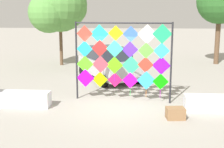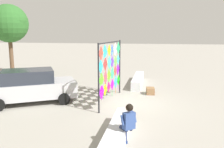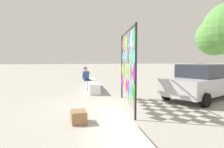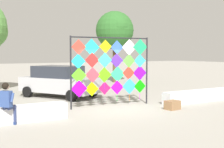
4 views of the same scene
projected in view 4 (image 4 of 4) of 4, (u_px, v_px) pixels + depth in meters
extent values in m
plane|color=#9E998E|center=(117.00, 110.00, 12.61)|extent=(120.00, 120.00, 0.00)
cube|color=silver|center=(7.00, 115.00, 10.07)|extent=(4.08, 0.57, 0.57)
cube|color=silver|center=(198.00, 96.00, 14.62)|extent=(4.08, 0.57, 0.57)
cylinder|color=#232328|center=(71.00, 73.00, 12.49)|extent=(0.07, 0.07, 3.06)
cylinder|color=#232328|center=(147.00, 71.00, 14.04)|extent=(0.07, 0.07, 3.06)
cylinder|color=#232328|center=(111.00, 38.00, 13.17)|extent=(3.64, 0.42, 0.06)
cube|color=#AC0AE8|center=(79.00, 89.00, 12.67)|extent=(0.73, 0.08, 0.73)
cube|color=#ACDA07|center=(92.00, 89.00, 12.95)|extent=(0.62, 0.07, 0.62)
cube|color=#CF175D|center=(105.00, 88.00, 13.21)|extent=(0.58, 0.07, 0.58)
cube|color=#E80DC0|center=(117.00, 87.00, 13.45)|extent=(0.63, 0.07, 0.63)
cylinder|color=#16E53C|center=(117.00, 98.00, 13.49)|extent=(0.02, 0.02, 0.30)
cube|color=#30A1E8|center=(130.00, 86.00, 13.69)|extent=(0.72, 0.08, 0.72)
cylinder|color=orange|center=(129.00, 97.00, 13.74)|extent=(0.02, 0.02, 0.30)
cube|color=#0DE808|center=(140.00, 86.00, 13.92)|extent=(0.61, 0.07, 0.61)
cylinder|color=#E016E5|center=(140.00, 96.00, 13.96)|extent=(0.02, 0.02, 0.32)
cube|color=#55F321|center=(79.00, 76.00, 12.64)|extent=(0.67, 0.08, 0.67)
cube|color=#F73C4C|center=(93.00, 75.00, 12.91)|extent=(0.67, 0.08, 0.67)
cube|color=#59F913|center=(104.00, 75.00, 13.14)|extent=(0.67, 0.08, 0.67)
cylinder|color=#A616E5|center=(104.00, 86.00, 13.18)|extent=(0.02, 0.02, 0.30)
cube|color=#2CDD78|center=(118.00, 74.00, 13.42)|extent=(0.71, 0.08, 0.71)
cylinder|color=#E5168C|center=(117.00, 85.00, 13.46)|extent=(0.02, 0.02, 0.25)
cube|color=red|center=(129.00, 73.00, 13.65)|extent=(0.61, 0.07, 0.61)
cube|color=#7E0FD7|center=(140.00, 73.00, 13.91)|extent=(0.70, 0.08, 0.70)
cube|color=#20D9F7|center=(78.00, 61.00, 12.61)|extent=(0.64, 0.07, 0.64)
cylinder|color=red|center=(78.00, 72.00, 12.65)|extent=(0.02, 0.02, 0.24)
cube|color=red|center=(92.00, 60.00, 12.85)|extent=(0.65, 0.08, 0.65)
cube|color=#32D696|center=(105.00, 60.00, 13.09)|extent=(0.66, 0.08, 0.66)
cube|color=#4E25D9|center=(117.00, 61.00, 13.36)|extent=(0.63, 0.07, 0.63)
cube|color=#55EC38|center=(129.00, 61.00, 13.60)|extent=(0.60, 0.07, 0.60)
cube|color=#31D5D7|center=(140.00, 61.00, 13.86)|extent=(0.61, 0.07, 0.61)
cube|color=#F44334|center=(79.00, 47.00, 12.56)|extent=(0.64, 0.07, 0.64)
cube|color=#23DDC5|center=(92.00, 47.00, 12.82)|extent=(0.72, 0.08, 0.73)
cylinder|color=red|center=(92.00, 59.00, 12.86)|extent=(0.02, 0.02, 0.23)
cube|color=yellow|center=(105.00, 46.00, 13.07)|extent=(0.58, 0.07, 0.58)
cube|color=#3A6CF3|center=(117.00, 47.00, 13.34)|extent=(0.61, 0.07, 0.61)
cube|color=white|center=(129.00, 47.00, 13.60)|extent=(0.72, 0.08, 0.73)
cube|color=#1FCD6F|center=(140.00, 47.00, 13.81)|extent=(0.73, 0.08, 0.73)
cylinder|color=#E51686|center=(140.00, 58.00, 13.85)|extent=(0.02, 0.02, 0.30)
cylinder|color=navy|center=(15.00, 116.00, 9.94)|extent=(0.11, 0.11, 0.57)
cylinder|color=navy|center=(12.00, 107.00, 9.77)|extent=(0.32, 0.30, 0.13)
cube|color=navy|center=(16.00, 123.00, 10.02)|extent=(0.25, 0.23, 0.09)
cylinder|color=navy|center=(11.00, 116.00, 10.00)|extent=(0.11, 0.11, 0.57)
cylinder|color=navy|center=(7.00, 107.00, 9.83)|extent=(0.32, 0.30, 0.13)
cube|color=navy|center=(12.00, 122.00, 10.07)|extent=(0.25, 0.23, 0.09)
cube|color=#334C8C|center=(6.00, 99.00, 9.63)|extent=(0.38, 0.40, 0.52)
sphere|color=tan|center=(6.00, 86.00, 9.61)|extent=(0.22, 0.22, 0.22)
sphere|color=black|center=(5.00, 86.00, 9.59)|extent=(0.22, 0.22, 0.22)
cylinder|color=#334C8C|center=(12.00, 98.00, 9.58)|extent=(0.19, 0.18, 0.31)
cylinder|color=#334C8C|center=(1.00, 97.00, 9.72)|extent=(0.19, 0.18, 0.31)
cube|color=#B7B7BC|center=(60.00, 84.00, 16.20)|extent=(3.73, 4.65, 0.77)
cube|color=#282D38|center=(58.00, 72.00, 16.23)|extent=(2.60, 2.89, 0.61)
cylinder|color=black|center=(93.00, 91.00, 16.30)|extent=(0.48, 0.61, 0.57)
cylinder|color=black|center=(72.00, 96.00, 14.71)|extent=(0.48, 0.61, 0.57)
cylinder|color=black|center=(51.00, 88.00, 17.75)|extent=(0.48, 0.61, 0.57)
cylinder|color=black|center=(28.00, 92.00, 16.15)|extent=(0.48, 0.61, 0.57)
cube|color=olive|center=(172.00, 105.00, 12.61)|extent=(0.63, 0.51, 0.37)
cylinder|color=brown|center=(115.00, 62.00, 24.35)|extent=(0.32, 0.32, 3.27)
sphere|color=#2D6628|center=(115.00, 30.00, 24.18)|extent=(3.03, 3.03, 3.03)
sphere|color=#2D6628|center=(118.00, 27.00, 23.59)|extent=(1.84, 1.84, 1.84)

